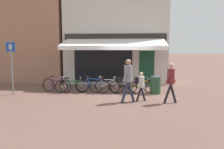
# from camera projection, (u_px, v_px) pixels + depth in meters

# --- Properties ---
(ground_plane) EXTENTS (160.00, 160.00, 0.00)m
(ground_plane) POSITION_uv_depth(u_px,v_px,m) (126.00, 95.00, 10.61)
(ground_plane) COLOR brown
(shop_front) EXTENTS (6.49, 4.88, 6.24)m
(shop_front) POSITION_uv_depth(u_px,v_px,m) (116.00, 35.00, 14.62)
(shop_front) COLOR beige
(shop_front) RESTS_ON ground_plane
(neighbour_building) EXTENTS (7.05, 4.00, 7.13)m
(neighbour_building) POSITION_uv_depth(u_px,v_px,m) (20.00, 30.00, 15.67)
(neighbour_building) COLOR #9E7056
(neighbour_building) RESTS_ON ground_plane
(bike_rack_rail) EXTENTS (4.87, 0.04, 0.57)m
(bike_rack_rail) POSITION_uv_depth(u_px,v_px,m) (99.00, 83.00, 11.20)
(bike_rack_rail) COLOR #47494F
(bike_rack_rail) RESTS_ON ground_plane
(bicycle_purple) EXTENTS (1.70, 0.66, 0.85)m
(bicycle_purple) POSITION_uv_depth(u_px,v_px,m) (57.00, 85.00, 11.16)
(bicycle_purple) COLOR black
(bicycle_purple) RESTS_ON ground_plane
(bicycle_green) EXTENTS (1.68, 0.67, 0.82)m
(bicycle_green) POSITION_uv_depth(u_px,v_px,m) (72.00, 86.00, 11.12)
(bicycle_green) COLOR black
(bicycle_green) RESTS_ON ground_plane
(bicycle_blue) EXTENTS (1.80, 0.52, 0.88)m
(bicycle_blue) POSITION_uv_depth(u_px,v_px,m) (92.00, 85.00, 10.99)
(bicycle_blue) COLOR black
(bicycle_blue) RESTS_ON ground_plane
(bicycle_silver) EXTENTS (1.77, 0.52, 0.85)m
(bicycle_silver) POSITION_uv_depth(u_px,v_px,m) (106.00, 86.00, 10.95)
(bicycle_silver) COLOR black
(bicycle_silver) RESTS_ON ground_plane
(bicycle_black) EXTENTS (1.65, 0.59, 0.80)m
(bicycle_black) POSITION_uv_depth(u_px,v_px,m) (124.00, 87.00, 10.90)
(bicycle_black) COLOR black
(bicycle_black) RESTS_ON ground_plane
(bicycle_orange) EXTENTS (1.56, 0.69, 0.80)m
(bicycle_orange) POSITION_uv_depth(u_px,v_px,m) (140.00, 86.00, 10.97)
(bicycle_orange) COLOR black
(bicycle_orange) RESTS_ON ground_plane
(pedestrian_adult) EXTENTS (0.60, 0.58, 1.82)m
(pedestrian_adult) POSITION_uv_depth(u_px,v_px,m) (128.00, 76.00, 9.06)
(pedestrian_adult) COLOR #282D47
(pedestrian_adult) RESTS_ON ground_plane
(pedestrian_child) EXTENTS (0.50, 0.41, 1.27)m
(pedestrian_child) POSITION_uv_depth(u_px,v_px,m) (140.00, 83.00, 9.27)
(pedestrian_child) COLOR black
(pedestrian_child) RESTS_ON ground_plane
(pedestrian_second_adult) EXTENTS (0.59, 0.43, 1.69)m
(pedestrian_second_adult) POSITION_uv_depth(u_px,v_px,m) (171.00, 78.00, 8.90)
(pedestrian_second_adult) COLOR black
(pedestrian_second_adult) RESTS_ON ground_plane
(litter_bin) EXTENTS (0.53, 0.53, 0.96)m
(litter_bin) POSITION_uv_depth(u_px,v_px,m) (155.00, 84.00, 10.85)
(litter_bin) COLOR #23472D
(litter_bin) RESTS_ON ground_plane
(parking_sign) EXTENTS (0.44, 0.07, 2.60)m
(parking_sign) POSITION_uv_depth(u_px,v_px,m) (11.00, 62.00, 10.44)
(parking_sign) COLOR slate
(parking_sign) RESTS_ON ground_plane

